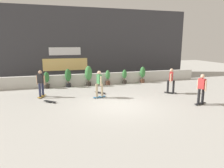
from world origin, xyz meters
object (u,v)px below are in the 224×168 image
potted_plant_4 (125,76)px  potted_plant_1 (68,77)px  skater_mid_plaza (99,83)px  skateboard_near_camera (100,93)px  potted_plant_3 (108,77)px  skater_far_left (202,88)px  potted_plant_0 (47,79)px  skater_foreground (171,80)px  potted_plant_2 (89,74)px  potted_plant_5 (143,74)px  skateboard_aside (50,101)px  skater_by_wall_right (41,82)px

potted_plant_4 → potted_plant_1: bearing=180.0°
skater_mid_plaza → skateboard_near_camera: bearing=74.7°
potted_plant_3 → skater_mid_plaza: size_ratio=0.71×
potted_plant_4 → skater_far_left: skater_far_left is taller
potted_plant_0 → skater_foreground: (7.97, -4.00, 0.26)m
potted_plant_2 → potted_plant_5: potted_plant_2 is taller
skater_far_left → skater_foreground: (-0.21, 2.65, 0.00)m
potted_plant_2 → skater_mid_plaza: size_ratio=0.94×
skater_mid_plaza → skater_foreground: 4.82m
skater_foreground → potted_plant_5: bearing=93.0°
potted_plant_2 → skater_foreground: skater_foreground is taller
potted_plant_3 → skateboard_aside: potted_plant_3 is taller
potted_plant_2 → skater_mid_plaza: bearing=-89.8°
skater_mid_plaza → potted_plant_0: bearing=130.4°
skater_far_left → skateboard_near_camera: (-4.73, 4.01, -0.88)m
skater_by_wall_right → skater_far_left: bearing=-25.8°
potted_plant_4 → skater_far_left: bearing=-72.9°
potted_plant_5 → skater_by_wall_right: bearing=-162.4°
potted_plant_0 → skateboard_aside: bearing=-86.8°
potted_plant_1 → potted_plant_3: 3.15m
skater_by_wall_right → skateboard_aside: 1.68m
potted_plant_2 → skateboard_near_camera: size_ratio=2.15×
potted_plant_3 → skateboard_near_camera: bearing=-115.5°
potted_plant_0 → potted_plant_1: size_ratio=0.89×
potted_plant_0 → potted_plant_4: potted_plant_0 is taller
skateboard_aside → potted_plant_4: bearing=33.3°
potted_plant_3 → skater_mid_plaza: 4.04m
potted_plant_4 → skater_mid_plaza: 4.78m
potted_plant_5 → skateboard_near_camera: (-4.31, -2.64, -0.72)m
skateboard_near_camera → skater_foreground: bearing=-16.7°
potted_plant_2 → skater_by_wall_right: bearing=-143.3°
potted_plant_3 → skateboard_aside: bearing=-139.1°
skater_far_left → potted_plant_0: bearing=140.9°
skater_far_left → skater_foreground: 2.66m
potted_plant_2 → skater_far_left: bearing=-52.8°
potted_plant_2 → skater_mid_plaza: (0.01, -3.72, 0.01)m
skateboard_near_camera → potted_plant_5: bearing=31.4°
potted_plant_1 → skateboard_near_camera: 3.33m
potted_plant_0 → skateboard_near_camera: (3.45, -2.64, -0.62)m
potted_plant_4 → skater_by_wall_right: skater_by_wall_right is taller
potted_plant_5 → skater_mid_plaza: bearing=-141.1°
potted_plant_1 → potted_plant_4: potted_plant_1 is taller
potted_plant_5 → skateboard_near_camera: bearing=-148.6°
potted_plant_2 → potted_plant_4: bearing=0.0°
potted_plant_3 → skater_foreground: 5.17m
potted_plant_1 → skater_by_wall_right: 3.15m
potted_plant_2 → potted_plant_3: (1.56, 0.00, -0.30)m
skater_mid_plaza → skater_far_left: size_ratio=1.00×
potted_plant_3 → potted_plant_5: 3.06m
potted_plant_2 → skater_by_wall_right: 4.27m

